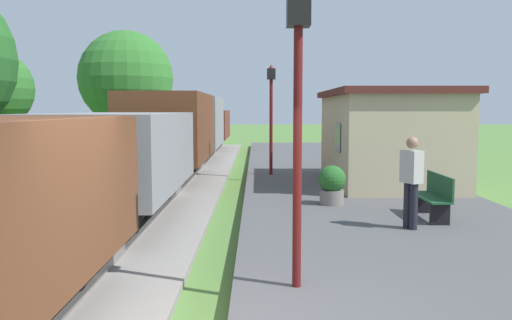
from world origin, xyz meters
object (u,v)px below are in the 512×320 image
freight_train (174,137)px  station_hut (389,136)px  bench_near_hut (436,196)px  potted_planter (335,184)px  lamp_post_near (301,81)px  tree_field_distant (129,78)px  person_waiting (414,179)px  lamp_post_far (274,99)px

freight_train → station_hut: 7.15m
bench_near_hut → potted_planter: potted_planter is taller
lamp_post_near → tree_field_distant: tree_field_distant is taller
potted_planter → lamp_post_near: size_ratio=0.25×
freight_train → bench_near_hut: size_ratio=21.73×
station_hut → person_waiting: station_hut is taller
station_hut → bench_near_hut: bearing=-93.4°
station_hut → potted_planter: 4.31m
freight_train → lamp_post_far: lamp_post_far is taller
bench_near_hut → person_waiting: 1.24m
lamp_post_far → potted_planter: bearing=-77.5°
freight_train → lamp_post_near: (3.41, -11.58, 1.28)m
potted_planter → lamp_post_near: bearing=-102.3°
bench_near_hut → person_waiting: size_ratio=0.88×
freight_train → station_hut: bearing=-17.9°
freight_train → lamp_post_near: bearing=-73.6°
potted_planter → lamp_post_far: bearing=102.5°
potted_planter → freight_train: bearing=128.7°
lamp_post_near → freight_train: bearing=106.4°
bench_near_hut → lamp_post_far: size_ratio=0.41×
bench_near_hut → tree_field_distant: tree_field_distant is taller
station_hut → tree_field_distant: tree_field_distant is taller
potted_planter → tree_field_distant: (-8.17, 14.16, 3.25)m
freight_train → person_waiting: 10.15m
lamp_post_far → bench_near_hut: bearing=-67.2°
freight_train → tree_field_distant: (-3.50, 8.34, 2.44)m
station_hut → lamp_post_far: (-3.39, 2.06, 1.15)m
station_hut → potted_planter: size_ratio=6.33×
bench_near_hut → lamp_post_far: lamp_post_far is taller
person_waiting → freight_train: bearing=-81.7°
person_waiting → bench_near_hut: bearing=-155.2°
station_hut → tree_field_distant: size_ratio=0.92×
tree_field_distant → lamp_post_near: bearing=-70.9°
person_waiting → potted_planter: 2.79m
bench_near_hut → lamp_post_near: (-3.08, -4.13, 2.08)m
station_hut → freight_train: bearing=162.1°
lamp_post_far → tree_field_distant: (-6.91, 8.47, 1.17)m
lamp_post_near → station_hut: bearing=70.1°
station_hut → potted_planter: (-2.13, -3.63, -0.93)m
person_waiting → tree_field_distant: (-9.27, 16.69, 2.79)m
lamp_post_far → tree_field_distant: size_ratio=0.59×
potted_planter → station_hut: bearing=59.6°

